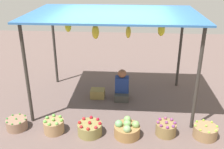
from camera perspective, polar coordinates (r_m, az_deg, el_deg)
name	(u,v)px	position (r m, az deg, el deg)	size (l,w,h in m)	color
ground_plane	(114,101)	(6.55, 0.35, -5.78)	(14.00, 14.00, 0.00)	brown
market_stall_structure	(114,20)	(5.85, 0.37, 11.94)	(3.71, 2.34, 2.19)	#38332D
vendor_person	(122,88)	(6.54, 2.18, -2.90)	(0.36, 0.44, 0.78)	#40403C
basket_green_chilies	(17,124)	(5.83, -20.13, -10.11)	(0.43, 0.43, 0.25)	#8D6B55
basket_green_apples	(54,126)	(5.50, -12.62, -10.92)	(0.41, 0.41, 0.32)	#A27C54
basket_red_apples	(90,129)	(5.34, -4.88, -11.72)	(0.49, 0.49, 0.30)	olive
basket_cabbages	(127,129)	(5.26, 3.32, -11.92)	(0.51, 0.51, 0.36)	#9D7442
basket_purple_onions	(166,129)	(5.41, 11.72, -11.52)	(0.41, 0.41, 0.31)	olive
basket_limes	(205,131)	(5.56, 19.75, -11.67)	(0.47, 0.47, 0.28)	#97744D
wooden_crate_near_vendor	(98,93)	(6.67, -3.17, -4.15)	(0.35, 0.28, 0.22)	olive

